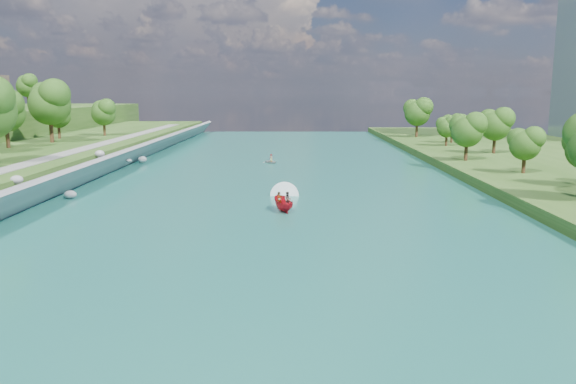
{
  "coord_description": "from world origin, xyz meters",
  "views": [
    {
      "loc": [
        2.88,
        -46.45,
        12.87
      ],
      "look_at": [
        2.29,
        11.93,
        2.5
      ],
      "focal_mm": 35.0,
      "sensor_mm": 36.0,
      "label": 1
    }
  ],
  "objects": [
    {
      "name": "ground",
      "position": [
        0.0,
        0.0,
        0.0
      ],
      "size": [
        260.0,
        260.0,
        0.0
      ],
      "primitive_type": "plane",
      "color": "#2D5119",
      "rests_on": "ground"
    },
    {
      "name": "river_water",
      "position": [
        0.0,
        20.0,
        0.05
      ],
      "size": [
        55.0,
        240.0,
        0.1
      ],
      "primitive_type": "cube",
      "color": "#175850",
      "rests_on": "ground"
    },
    {
      "name": "riprap_bank",
      "position": [
        -25.86,
        19.4,
        1.82
      ],
      "size": [
        4.4,
        236.0,
        4.37
      ],
      "color": "slate",
      "rests_on": "ground"
    },
    {
      "name": "riverside_path",
      "position": [
        -32.5,
        20.0,
        3.55
      ],
      "size": [
        3.0,
        200.0,
        0.1
      ],
      "primitive_type": "cube",
      "color": "gray",
      "rests_on": "berm_west"
    },
    {
      "name": "trees_east",
      "position": [
        36.62,
        28.76,
        6.62
      ],
      "size": [
        18.24,
        145.45,
        11.78
      ],
      "color": "#274C14",
      "rests_on": "berm_east"
    },
    {
      "name": "motorboat",
      "position": [
        1.76,
        14.97,
        0.84
      ],
      "size": [
        3.6,
        19.12,
        2.17
      ],
      "rotation": [
        0.0,
        0.0,
        3.42
      ],
      "color": "#B00E19",
      "rests_on": "river_water"
    },
    {
      "name": "raft",
      "position": [
        -1.26,
        55.92,
        0.48
      ],
      "size": [
        3.53,
        3.85,
        1.64
      ],
      "rotation": [
        0.0,
        0.0,
        0.53
      ],
      "color": "#9B9EA4",
      "rests_on": "river_water"
    }
  ]
}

